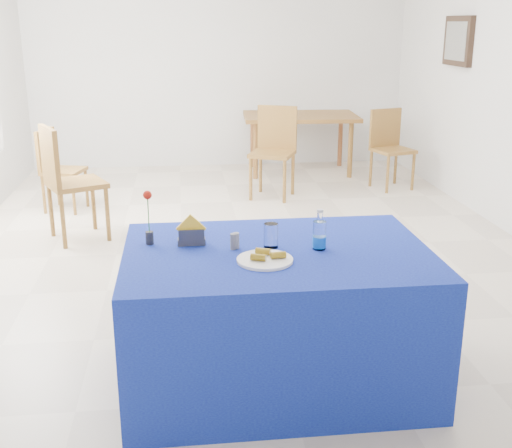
# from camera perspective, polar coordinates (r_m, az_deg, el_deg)

# --- Properties ---
(floor) EXTENTS (7.00, 7.00, 0.00)m
(floor) POSITION_cam_1_polar(r_m,az_deg,el_deg) (5.60, -0.93, -2.26)
(floor) COLOR beige
(floor) RESTS_ON ground
(room_shell) EXTENTS (7.00, 7.00, 7.00)m
(room_shell) POSITION_cam_1_polar(r_m,az_deg,el_deg) (5.27, -1.03, 15.91)
(room_shell) COLOR silver
(room_shell) RESTS_ON ground
(picture_frame) EXTENTS (0.06, 0.64, 0.52)m
(picture_frame) POSITION_cam_1_polar(r_m,az_deg,el_deg) (7.48, 17.55, 15.25)
(picture_frame) COLOR black
(picture_frame) RESTS_ON room_shell
(picture_art) EXTENTS (0.02, 0.52, 0.40)m
(picture_art) POSITION_cam_1_polar(r_m,az_deg,el_deg) (7.47, 17.37, 15.26)
(picture_art) COLOR #998C66
(picture_art) RESTS_ON room_shell
(plate) EXTENTS (0.28, 0.28, 0.01)m
(plate) POSITION_cam_1_polar(r_m,az_deg,el_deg) (3.19, 0.79, -3.21)
(plate) COLOR white
(plate) RESTS_ON blue_table
(drinking_glass) EXTENTS (0.08, 0.08, 0.13)m
(drinking_glass) POSITION_cam_1_polar(r_m,az_deg,el_deg) (3.37, 1.34, -1.03)
(drinking_glass) COLOR white
(drinking_glass) RESTS_ON blue_table
(salt_shaker) EXTENTS (0.03, 0.03, 0.08)m
(salt_shaker) POSITION_cam_1_polar(r_m,az_deg,el_deg) (3.36, -1.78, -1.49)
(salt_shaker) COLOR slate
(salt_shaker) RESTS_ON blue_table
(pepper_shaker) EXTENTS (0.03, 0.03, 0.08)m
(pepper_shaker) POSITION_cam_1_polar(r_m,az_deg,el_deg) (3.35, -2.03, -1.57)
(pepper_shaker) COLOR slate
(pepper_shaker) RESTS_ON blue_table
(blue_table) EXTENTS (1.60, 1.10, 0.76)m
(blue_table) POSITION_cam_1_polar(r_m,az_deg,el_deg) (3.50, 1.84, -8.17)
(blue_table) COLOR navy
(blue_table) RESTS_ON floor
(water_bottle) EXTENTS (0.07, 0.07, 0.21)m
(water_bottle) POSITION_cam_1_polar(r_m,az_deg,el_deg) (3.36, 5.65, -1.07)
(water_bottle) COLOR white
(water_bottle) RESTS_ON blue_table
(napkin_holder) EXTENTS (0.16, 0.06, 0.17)m
(napkin_holder) POSITION_cam_1_polar(r_m,az_deg,el_deg) (3.43, -5.77, -1.06)
(napkin_holder) COLOR #3B3A40
(napkin_holder) RESTS_ON blue_table
(rose_vase) EXTENTS (0.05, 0.05, 0.30)m
(rose_vase) POSITION_cam_1_polar(r_m,az_deg,el_deg) (3.44, -9.52, 0.44)
(rose_vase) COLOR #242428
(rose_vase) RESTS_ON blue_table
(oak_table) EXTENTS (1.50, 1.01, 0.76)m
(oak_table) POSITION_cam_1_polar(r_m,az_deg,el_deg) (8.41, 3.95, 9.16)
(oak_table) COLOR olive
(oak_table) RESTS_ON floor
(chair_bg_left) EXTENTS (0.59, 0.59, 1.01)m
(chair_bg_left) POSITION_cam_1_polar(r_m,az_deg,el_deg) (7.23, 1.65, 7.03)
(chair_bg_left) COLOR olive
(chair_bg_left) RESTS_ON floor
(chair_bg_right) EXTENTS (0.51, 0.51, 0.92)m
(chair_bg_right) POSITION_cam_1_polar(r_m,az_deg,el_deg) (7.79, 11.76, 7.08)
(chair_bg_right) COLOR olive
(chair_bg_right) RESTS_ON floor
(chair_win_a) EXTENTS (0.62, 0.62, 1.04)m
(chair_win_a) POSITION_cam_1_polar(r_m,az_deg,el_deg) (5.92, -16.62, 4.14)
(chair_win_a) COLOR olive
(chair_win_a) RESTS_ON floor
(chair_win_b) EXTENTS (0.47, 0.47, 0.85)m
(chair_win_b) POSITION_cam_1_polar(r_m,az_deg,el_deg) (6.98, -17.35, 5.11)
(chair_win_b) COLOR olive
(chair_win_b) RESTS_ON floor
(banana_pieces) EXTENTS (0.18, 0.14, 0.03)m
(banana_pieces) POSITION_cam_1_polar(r_m,az_deg,el_deg) (3.19, 0.97, -2.73)
(banana_pieces) COLOR gold
(banana_pieces) RESTS_ON plate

